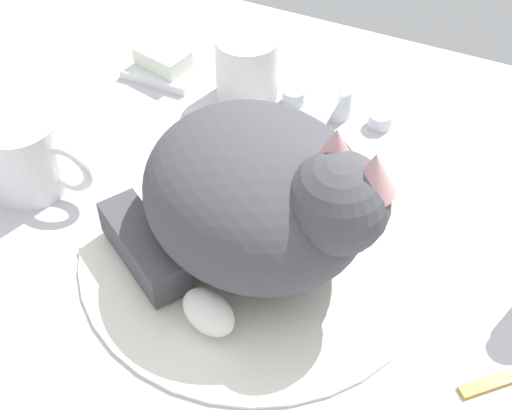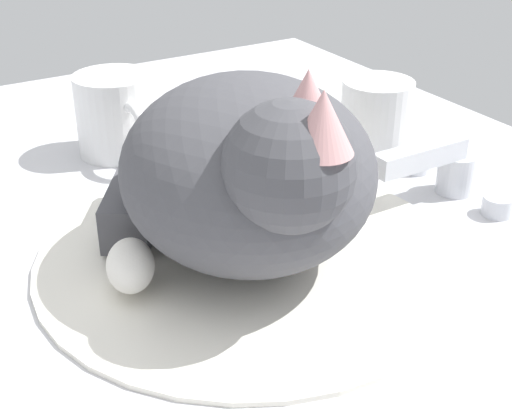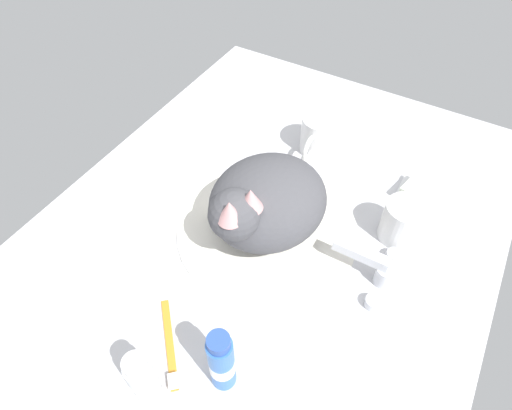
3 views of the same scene
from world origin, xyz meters
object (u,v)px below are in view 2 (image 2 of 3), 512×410
coffee_mug (117,115)px  rinse_cup (376,119)px  cat (249,170)px  soap_bar (311,103)px  faucet (444,170)px

coffee_mug → rinse_cup: size_ratio=1.51×
cat → soap_bar: bearing=136.2°
cat → faucet: bearing=92.3°
cat → rinse_cup: (-11.88, 22.55, -4.25)cm
faucet → soap_bar: faucet is taller
coffee_mug → soap_bar: bearing=82.2°
cat → coffee_mug: bearing=-178.3°
faucet → coffee_mug: coffee_mug is taller
cat → coffee_mug: size_ratio=2.33×
cat → rinse_cup: 25.84cm
soap_bar → faucet: bearing=-0.8°
rinse_cup → faucet: bearing=-3.2°
coffee_mug → soap_bar: 23.30cm
faucet → coffee_mug: size_ratio=1.09×
faucet → cat: (0.88, -21.93, 5.68)cm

